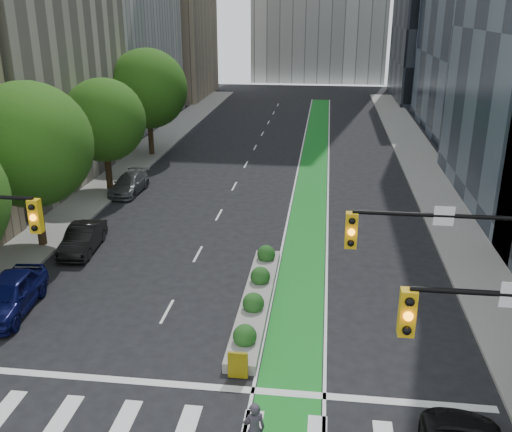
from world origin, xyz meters
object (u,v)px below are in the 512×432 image
(cyclist, at_px, (254,430))
(parked_car_left_far, at_px, (129,184))
(median_planter, at_px, (256,297))
(parked_car_left_mid, at_px, (83,239))
(parked_car_left_near, at_px, (9,295))

(cyclist, distance_m, parked_car_left_far, 26.06)
(median_planter, bearing_deg, cyclist, -83.38)
(median_planter, bearing_deg, parked_car_left_mid, 154.53)
(cyclist, height_order, parked_car_left_near, cyclist)
(parked_car_left_near, bearing_deg, median_planter, 4.66)
(parked_car_left_far, bearing_deg, cyclist, -61.55)
(median_planter, xyz_separation_m, cyclist, (1.01, -8.72, 0.52))
(median_planter, height_order, parked_car_left_far, parked_car_left_far)
(parked_car_left_mid, height_order, parked_car_left_far, parked_car_left_mid)
(parked_car_left_near, relative_size, parked_car_left_far, 1.08)
(cyclist, distance_m, parked_car_left_mid, 17.20)
(median_planter, distance_m, parked_car_left_mid, 10.85)
(parked_car_left_mid, bearing_deg, cyclist, -56.12)
(parked_car_left_mid, bearing_deg, median_planter, -30.49)
(parked_car_left_near, xyz_separation_m, parked_car_left_far, (-0.42, 16.45, -0.17))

